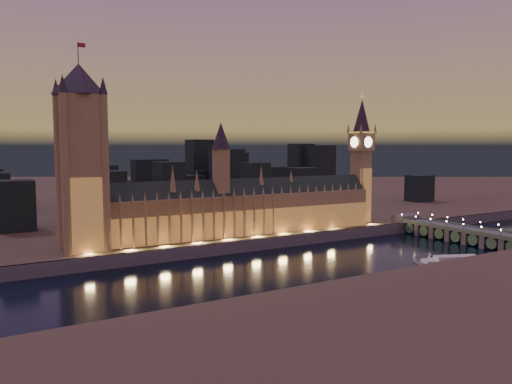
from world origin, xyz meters
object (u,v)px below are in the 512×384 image
elizabeth_tower (361,150)px  river_boat (456,261)px  victoria_tower (81,149)px  palace_of_westminster (246,208)px  westminster_bridge (455,233)px

elizabeth_tower → river_boat: elizabeth_tower is taller
victoria_tower → palace_of_westminster: bearing=-0.1°
elizabeth_tower → westminster_bridge: 95.62m
westminster_bridge → elizabeth_tower: bearing=117.5°
palace_of_westminster → westminster_bridge: palace_of_westminster is taller
victoria_tower → westminster_bridge: size_ratio=1.08×
river_boat → elizabeth_tower: bearing=77.0°
palace_of_westminster → elizabeth_tower: bearing=0.1°
palace_of_westminster → elizabeth_tower: (107.43, 0.18, 40.56)m
river_boat → palace_of_westminster: bearing=125.9°
palace_of_westminster → river_boat: 141.24m
westminster_bridge → palace_of_westminster: bearing=155.3°
elizabeth_tower → westminster_bridge: bearing=-62.5°
palace_of_westminster → river_boat: (81.44, -112.70, -24.81)m
elizabeth_tower → river_boat: (-25.99, -112.87, -65.37)m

